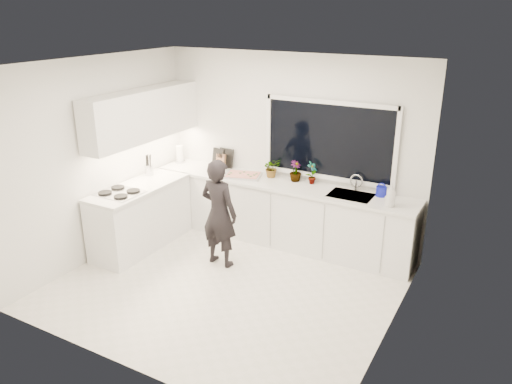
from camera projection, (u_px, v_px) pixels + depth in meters
The scene contains 25 objects.
floor at pixel (227, 286), 6.25m from camera, with size 4.00×3.50×0.02m, color beige.
wall_back at pixel (290, 148), 7.22m from camera, with size 4.00×0.02×2.70m, color white.
wall_left at pixel (99, 159), 6.69m from camera, with size 0.02×3.50×2.70m, color white.
wall_right at pixel (399, 217), 4.86m from camera, with size 0.02×3.50×2.70m, color white.
ceiling at pixel (222, 63), 5.30m from camera, with size 4.00×3.50×0.02m, color white.
window at pixel (329, 140), 6.84m from camera, with size 1.80×0.02×1.00m, color black.
base_cabinets_back at pixel (280, 213), 7.28m from camera, with size 3.92×0.58×0.88m, color white.
base_cabinets_left at pixel (141, 218), 7.14m from camera, with size 0.58×1.60×0.88m, color white.
countertop_back at pixel (280, 184), 7.11m from camera, with size 3.94×0.62×0.04m, color silver.
countertop_left at pixel (138, 187), 6.98m from camera, with size 0.62×1.60×0.04m, color silver.
upper_cabinets at pixel (143, 115), 6.99m from camera, with size 0.34×2.10×0.70m, color white.
sink at pixel (351, 199), 6.65m from camera, with size 0.58×0.42×0.14m, color silver.
faucet at pixel (356, 183), 6.76m from camera, with size 0.03×0.03×0.22m, color silver.
stovetop at pixel (119, 192), 6.69m from camera, with size 0.56×0.48×0.03m, color black.
person at pixel (219, 213), 6.53m from camera, with size 0.54×0.35×1.47m, color black.
pizza_tray at pixel (243, 176), 7.35m from camera, with size 0.51×0.38×0.03m, color silver.
pizza at pixel (243, 174), 7.35m from camera, with size 0.47×0.33×0.01m, color red.
watering_can at pixel (381, 191), 6.58m from camera, with size 0.14×0.14×0.13m, color #1217AC.
paper_towel_roll at pixel (180, 154), 7.99m from camera, with size 0.11×0.11×0.26m, color white.
knife_block at pixel (221, 162), 7.68m from camera, with size 0.13×0.10×0.22m, color #9D6849.
utensil_crock at pixel (149, 170), 7.39m from camera, with size 0.13×0.13×0.16m, color silver.
picture_frame_large at pixel (218, 157), 7.81m from camera, with size 0.22×0.02×0.28m, color black.
picture_frame_small at pixel (226, 158), 7.74m from camera, with size 0.25×0.02×0.30m, color black.
herb_plants at pixel (287, 170), 7.18m from camera, with size 0.88×0.33×0.33m.
soap_bottles at pixel (390, 196), 6.21m from camera, with size 0.15×0.15×0.31m.
Camera 1 is at (2.96, -4.59, 3.27)m, focal length 35.00 mm.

